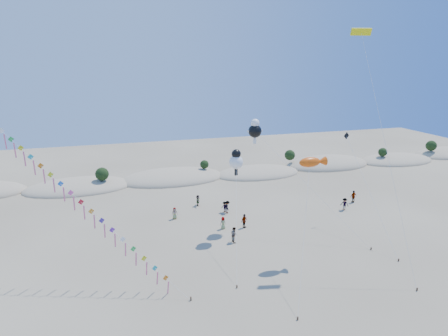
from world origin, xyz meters
TOP-DOWN VIEW (x-y plane):
  - dune_ridge at (1.06, 45.14)m, footprint 145.30×11.49m
  - kite_train at (-17.06, 18.37)m, footprint 24.93×17.97m
  - fish_kite at (9.95, 13.62)m, footprint 7.64×10.36m
  - cartoon_kite_low at (4.02, 20.81)m, footprint 4.41×12.12m
  - cartoon_kite_high at (7.35, 23.50)m, footprint 11.06×12.05m
  - parafoil_kite at (15.15, 14.51)m, footprint 2.33×10.85m
  - dark_kite at (19.31, 18.47)m, footprint 1.66×13.01m
  - beachgoers at (7.95, 25.11)m, footprint 27.82×13.83m

SIDE VIEW (x-z plane):
  - dune_ridge at x=1.06m, z-range -2.67..2.90m
  - beachgoers at x=7.95m, z-range -0.07..1.81m
  - dark_kite at x=19.31m, z-range 2.12..13.77m
  - cartoon_kite_low at x=4.02m, z-range 3.97..14.61m
  - fish_kite at x=9.95m, z-range 4.95..15.97m
  - kite_train at x=-17.06m, z-range 0.31..22.82m
  - cartoon_kite_high at x=7.35m, z-range 5.48..19.17m
  - parafoil_kite at x=15.15m, z-range 10.84..34.54m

